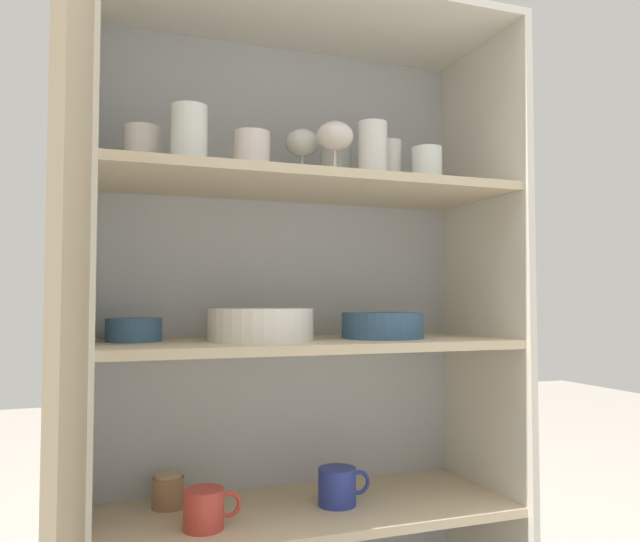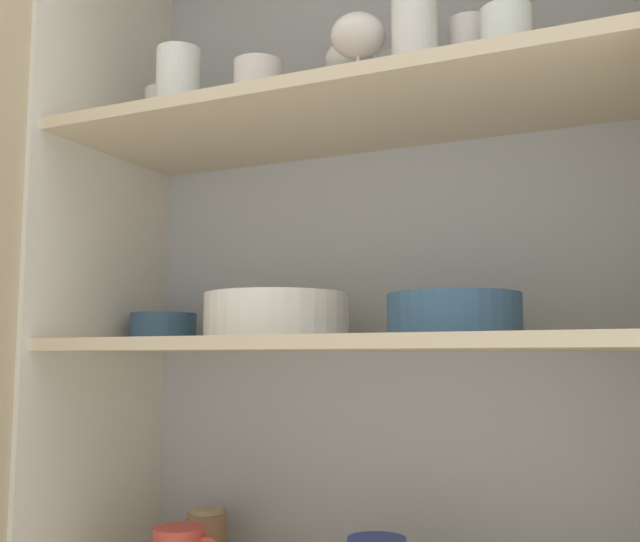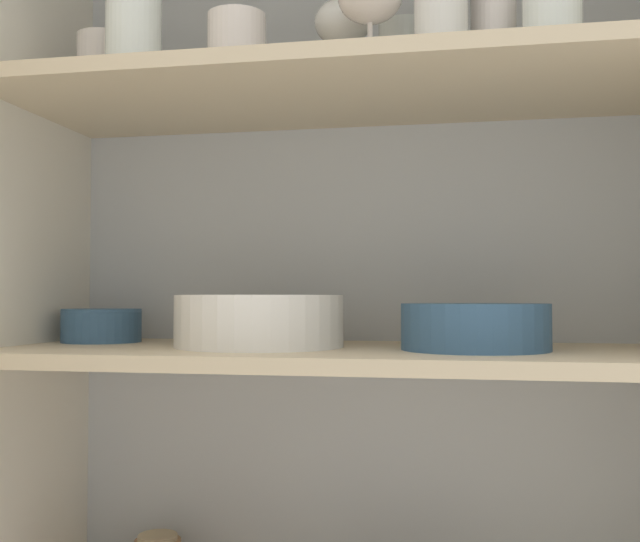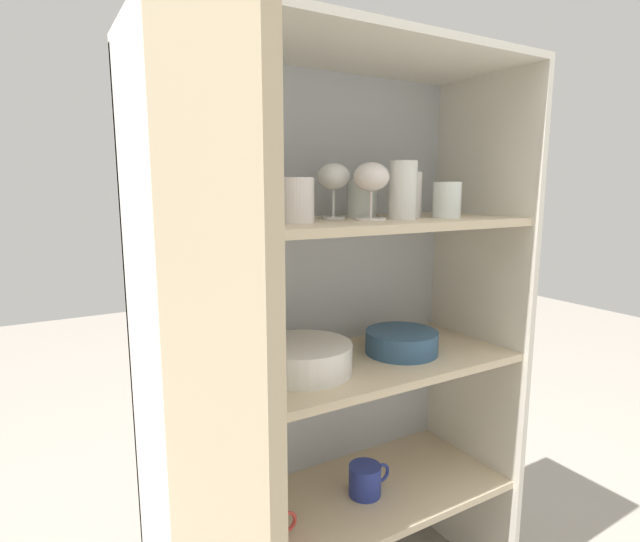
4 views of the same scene
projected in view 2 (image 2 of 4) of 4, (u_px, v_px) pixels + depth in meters
The scene contains 17 objects.
cupboard_back_panel at pixel (380, 333), 1.32m from camera, with size 0.95×0.02×1.46m, color #B2B7BC.
cupboard_side_left at pixel (101, 333), 1.35m from camera, with size 0.02×0.39×1.46m, color silver.
shelf_board_middle at pixel (339, 344), 1.15m from camera, with size 0.91×0.35×0.02m, color beige.
shelf_board_upper at pixel (338, 117), 1.20m from camera, with size 0.91×0.35×0.02m, color beige.
tumbler_glass_0 at pixel (415, 44), 1.11m from camera, with size 0.07×0.07×0.14m.
tumbler_glass_1 at pixel (258, 91), 1.25m from camera, with size 0.08×0.08×0.10m.
tumbler_glass_2 at pixel (166, 118), 1.39m from camera, with size 0.08×0.08×0.11m.
tumbler_glass_3 at pixel (469, 57), 1.13m from camera, with size 0.06×0.06×0.12m.
tumbler_glass_4 at pixel (402, 85), 1.22m from camera, with size 0.08×0.08×0.10m.
tumbler_glass_5 at pixel (178, 88), 1.28m from camera, with size 0.08×0.08×0.13m.
tumbler_glass_6 at pixel (507, 41), 1.04m from camera, with size 0.07×0.07×0.09m.
wine_glass_0 at pixel (358, 40), 1.16m from camera, with size 0.09×0.09×0.14m.
wine_glass_1 at pixel (348, 63), 1.26m from camera, with size 0.08×0.08×0.14m.
plate_stack_white at pixel (277, 316), 1.21m from camera, with size 0.23×0.23×0.07m.
mixing_bowl_large at pixel (454, 313), 1.08m from camera, with size 0.19×0.19×0.06m.
serving_bowl_small at pixel (163, 326), 1.37m from camera, with size 0.12×0.12×0.05m.
storage_jar at pixel (207, 531), 1.33m from camera, with size 0.07×0.07×0.08m.
Camera 2 is at (0.46, -0.89, 0.68)m, focal length 42.00 mm.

